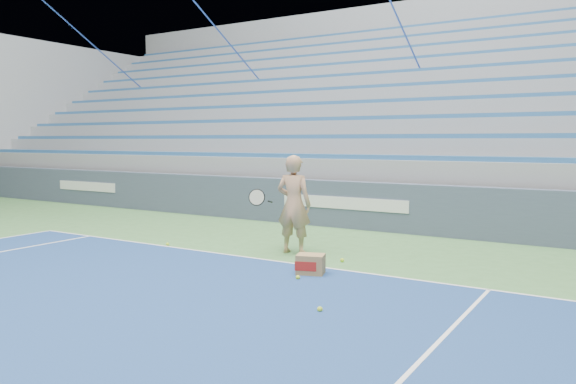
% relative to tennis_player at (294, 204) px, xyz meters
% --- Properties ---
extents(sponsor_barrier, '(30.00, 0.32, 1.10)m').
position_rel_tennis_player_xyz_m(sponsor_barrier, '(-0.50, 3.21, -0.35)').
color(sponsor_barrier, '#3F4B61').
rests_on(sponsor_barrier, ground).
extents(bleachers, '(31.00, 9.15, 7.30)m').
position_rel_tennis_player_xyz_m(bleachers, '(-0.50, 8.93, 1.46)').
color(bleachers, gray).
rests_on(bleachers, ground).
extents(tennis_player, '(0.95, 0.87, 1.80)m').
position_rel_tennis_player_xyz_m(tennis_player, '(0.00, 0.00, 0.00)').
color(tennis_player, tan).
rests_on(tennis_player, ground).
extents(ball_box, '(0.49, 0.43, 0.31)m').
position_rel_tennis_player_xyz_m(ball_box, '(1.06, -1.26, -0.74)').
color(ball_box, olive).
rests_on(ball_box, ground).
extents(tennis_ball_0, '(0.07, 0.07, 0.07)m').
position_rel_tennis_player_xyz_m(tennis_ball_0, '(1.07, -1.65, -0.87)').
color(tennis_ball_0, '#C7E92F').
rests_on(tennis_ball_0, ground).
extents(tennis_ball_1, '(0.07, 0.07, 0.07)m').
position_rel_tennis_player_xyz_m(tennis_ball_1, '(1.09, -0.22, -0.87)').
color(tennis_ball_1, '#C7E92F').
rests_on(tennis_ball_1, ground).
extents(tennis_ball_2, '(0.07, 0.07, 0.07)m').
position_rel_tennis_player_xyz_m(tennis_ball_2, '(-2.46, -0.69, -0.87)').
color(tennis_ball_2, '#C7E92F').
rests_on(tennis_ball_2, ground).
extents(tennis_ball_3, '(0.07, 0.07, 0.07)m').
position_rel_tennis_player_xyz_m(tennis_ball_3, '(2.09, -2.85, -0.87)').
color(tennis_ball_3, '#C7E92F').
rests_on(tennis_ball_3, ground).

